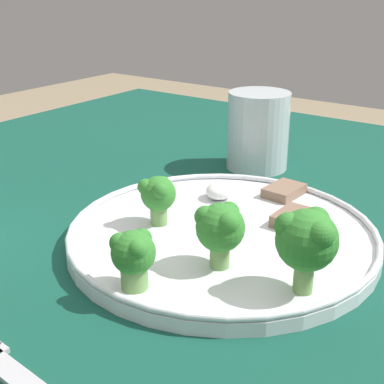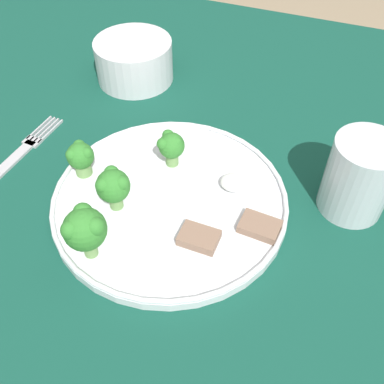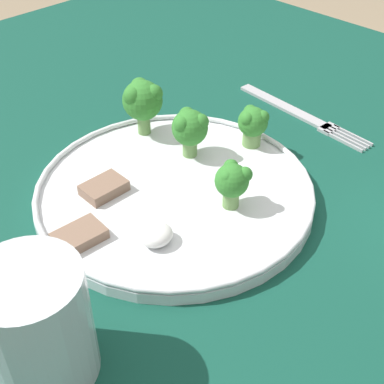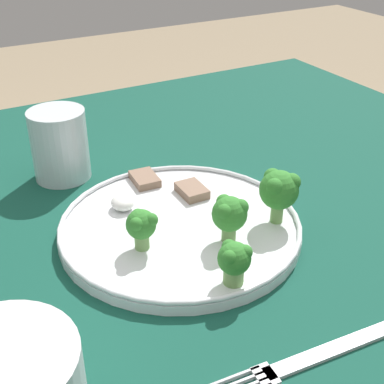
# 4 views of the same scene
# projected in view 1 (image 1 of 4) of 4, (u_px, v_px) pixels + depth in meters

# --- Properties ---
(table) EXTENTS (1.08, 1.14, 0.77)m
(table) POSITION_uv_depth(u_px,v_px,m) (222.00, 348.00, 0.52)
(table) COLOR #114738
(table) RESTS_ON ground_plane
(dinner_plate) EXTENTS (0.29, 0.29, 0.02)m
(dinner_plate) POSITION_uv_depth(u_px,v_px,m) (222.00, 234.00, 0.50)
(dinner_plate) COLOR white
(dinner_plate) RESTS_ON table
(drinking_glass) EXTENTS (0.08, 0.08, 0.10)m
(drinking_glass) POSITION_uv_depth(u_px,v_px,m) (258.00, 135.00, 0.69)
(drinking_glass) COLOR silver
(drinking_glass) RESTS_ON table
(broccoli_floret_near_rim_left) EXTENTS (0.05, 0.05, 0.07)m
(broccoli_floret_near_rim_left) POSITION_uv_depth(u_px,v_px,m) (307.00, 239.00, 0.39)
(broccoli_floret_near_rim_left) COLOR #709E56
(broccoli_floret_near_rim_left) RESTS_ON dinner_plate
(broccoli_floret_center_left) EXTENTS (0.04, 0.04, 0.06)m
(broccoli_floret_center_left) POSITION_uv_depth(u_px,v_px,m) (220.00, 227.00, 0.43)
(broccoli_floret_center_left) COLOR #709E56
(broccoli_floret_center_left) RESTS_ON dinner_plate
(broccoli_floret_back_left) EXTENTS (0.03, 0.03, 0.05)m
(broccoli_floret_back_left) POSITION_uv_depth(u_px,v_px,m) (156.00, 195.00, 0.51)
(broccoli_floret_back_left) COLOR #709E56
(broccoli_floret_back_left) RESTS_ON dinner_plate
(broccoli_floret_front_left) EXTENTS (0.04, 0.03, 0.05)m
(broccoli_floret_front_left) POSITION_uv_depth(u_px,v_px,m) (133.00, 254.00, 0.40)
(broccoli_floret_front_left) COLOR #709E56
(broccoli_floret_front_left) RESTS_ON dinner_plate
(meat_slice_front_slice) EXTENTS (0.04, 0.03, 0.01)m
(meat_slice_front_slice) POSITION_uv_depth(u_px,v_px,m) (294.00, 218.00, 0.52)
(meat_slice_front_slice) COLOR #846651
(meat_slice_front_slice) RESTS_ON dinner_plate
(meat_slice_middle_slice) EXTENTS (0.05, 0.04, 0.01)m
(meat_slice_middle_slice) POSITION_uv_depth(u_px,v_px,m) (284.00, 191.00, 0.58)
(meat_slice_middle_slice) COLOR #846651
(meat_slice_middle_slice) RESTS_ON dinner_plate
(sauce_dollop) EXTENTS (0.03, 0.03, 0.02)m
(sauce_dollop) POSITION_uv_depth(u_px,v_px,m) (220.00, 191.00, 0.57)
(sauce_dollop) COLOR white
(sauce_dollop) RESTS_ON dinner_plate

